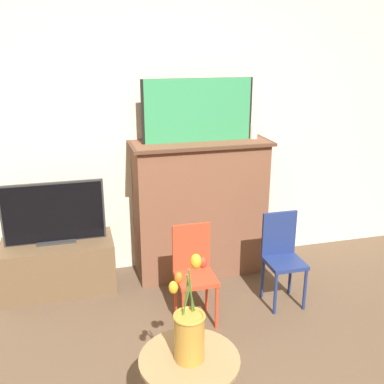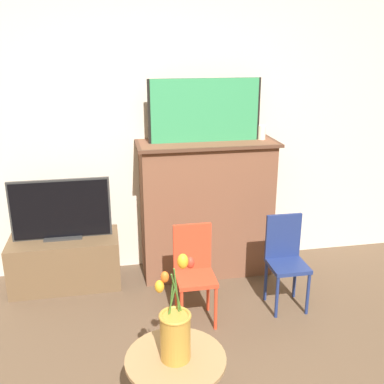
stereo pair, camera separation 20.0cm
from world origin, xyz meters
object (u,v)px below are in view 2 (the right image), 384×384
Objects in this scene: painting at (205,110)px; chair_blue at (286,256)px; chair_red at (194,268)px; vase_tulips at (175,330)px; tv_monitor at (61,210)px.

painting is 1.28× the size of chair_blue.
painting is 1.24m from chair_red.
chair_red is 1.00× the size of chair_blue.
painting reaches higher than vase_tulips.
tv_monitor is 1.10× the size of chair_blue.
vase_tulips reaches higher than chair_blue.
painting is at bearing 1.35° from tv_monitor.
chair_blue is (1.65, -0.62, -0.25)m from tv_monitor.
tv_monitor is 1.10× the size of chair_red.
painting is 1.29m from chair_blue.
vase_tulips reaches higher than chair_red.
painting is at bearing 126.93° from chair_blue.
chair_red is at bearing -107.66° from painting.
chair_red is (-0.22, -0.70, -1.00)m from painting.
chair_blue is (0.71, 0.06, 0.00)m from chair_red.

